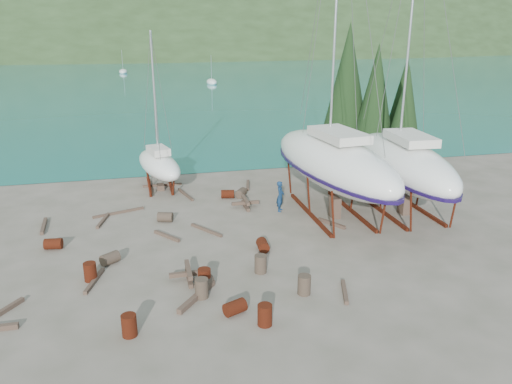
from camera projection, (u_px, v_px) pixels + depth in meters
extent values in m
plane|color=#5A5447|center=(252.00, 250.00, 26.14)|extent=(600.00, 600.00, 0.00)
plane|color=#196C7F|center=(141.00, 45.00, 316.97)|extent=(700.00, 700.00, 0.00)
ellipsoid|color=#25361B|center=(141.00, 45.00, 321.58)|extent=(800.00, 360.00, 110.00)
cube|color=beige|center=(94.00, 51.00, 196.52)|extent=(6.00, 5.00, 4.00)
cube|color=#A54C2D|center=(94.00, 44.00, 195.64)|extent=(6.60, 5.60, 1.60)
cube|color=beige|center=(220.00, 50.00, 207.55)|extent=(6.00, 5.00, 4.00)
cube|color=#A54C2D|center=(219.00, 43.00, 206.67)|extent=(6.60, 5.60, 1.60)
cylinder|color=black|center=(370.00, 163.00, 39.73)|extent=(0.36, 0.36, 1.60)
cone|color=black|center=(375.00, 100.00, 38.16)|extent=(3.60, 3.60, 8.40)
cylinder|color=black|center=(400.00, 170.00, 38.25)|extent=(0.36, 0.36, 1.36)
cone|color=black|center=(405.00, 115.00, 36.91)|extent=(3.06, 3.06, 7.14)
cylinder|color=black|center=(343.00, 157.00, 41.21)|extent=(0.36, 0.36, 1.84)
cone|color=black|center=(347.00, 86.00, 39.40)|extent=(4.14, 4.14, 9.66)
cylinder|color=black|center=(398.00, 159.00, 41.34)|extent=(0.36, 0.36, 1.44)
cone|color=black|center=(403.00, 104.00, 39.92)|extent=(3.24, 3.24, 7.56)
ellipsoid|color=white|center=(212.00, 82.00, 102.09)|extent=(2.00, 5.00, 1.40)
cylinder|color=silver|center=(211.00, 68.00, 101.19)|extent=(0.08, 0.08, 5.00)
ellipsoid|color=white|center=(123.00, 72.00, 125.82)|extent=(2.00, 5.00, 1.40)
cylinder|color=silver|center=(122.00, 60.00, 124.92)|extent=(0.08, 0.08, 5.00)
ellipsoid|color=white|center=(333.00, 162.00, 30.25)|extent=(5.48, 13.72, 3.11)
cube|color=#180B3B|center=(336.00, 182.00, 29.98)|extent=(0.54, 2.42, 1.00)
cube|color=silver|center=(339.00, 135.00, 29.06)|extent=(2.61, 4.23, 0.50)
cube|color=#612310|center=(310.00, 214.00, 30.97)|extent=(0.18, 7.34, 0.20)
cube|color=#612310|center=(351.00, 210.00, 31.57)|extent=(0.18, 7.34, 0.20)
cube|color=brown|center=(335.00, 207.00, 30.48)|extent=(0.50, 0.80, 1.28)
ellipsoid|color=white|center=(403.00, 163.00, 30.87)|extent=(4.37, 12.45, 2.89)
cube|color=#180B3B|center=(406.00, 181.00, 30.62)|extent=(0.40, 2.21, 1.00)
cube|color=silver|center=(411.00, 138.00, 29.77)|extent=(2.20, 3.79, 0.50)
cylinder|color=silver|center=(412.00, 11.00, 28.64)|extent=(0.14, 0.14, 14.68)
cube|color=#612310|center=(381.00, 210.00, 31.55)|extent=(0.18, 6.73, 0.20)
cube|color=#612310|center=(416.00, 207.00, 32.09)|extent=(0.18, 6.73, 0.20)
cube|color=brown|center=(404.00, 205.00, 31.10)|extent=(0.50, 0.80, 1.17)
ellipsoid|color=white|center=(159.00, 165.00, 35.63)|extent=(3.81, 7.14, 1.75)
cube|color=#180B3B|center=(160.00, 172.00, 35.45)|extent=(0.55, 1.25, 1.00)
cube|color=silver|center=(158.00, 151.00, 34.96)|extent=(1.66, 2.28, 0.50)
cylinder|color=silver|center=(154.00, 93.00, 34.35)|extent=(0.14, 0.14, 8.19)
cube|color=#612310|center=(150.00, 188.00, 35.98)|extent=(0.18, 3.75, 0.20)
cube|color=#612310|center=(171.00, 186.00, 36.31)|extent=(0.18, 3.75, 0.20)
cube|color=brown|center=(161.00, 187.00, 35.81)|extent=(0.50, 0.80, 0.38)
imported|color=#112A4C|center=(280.00, 196.00, 31.40)|extent=(0.73, 0.85, 1.96)
cylinder|color=#612310|center=(129.00, 325.00, 18.76)|extent=(0.58, 0.58, 0.88)
cylinder|color=#2D2823|center=(204.00, 283.00, 22.17)|extent=(0.96, 1.05, 0.58)
cylinder|color=#612310|center=(53.00, 244.00, 26.19)|extent=(0.95, 0.69, 0.58)
cylinder|color=#612310|center=(265.00, 315.00, 19.44)|extent=(0.58, 0.58, 0.88)
cylinder|color=#612310|center=(228.00, 194.00, 33.98)|extent=(0.98, 0.76, 0.58)
cylinder|color=#2D2823|center=(261.00, 264.00, 23.63)|extent=(0.58, 0.58, 0.88)
cylinder|color=#612310|center=(263.00, 245.00, 26.02)|extent=(0.63, 0.91, 0.58)
cylinder|color=#612310|center=(90.00, 272.00, 22.87)|extent=(0.58, 0.58, 0.88)
cylinder|color=#2D2823|center=(165.00, 217.00, 29.88)|extent=(1.02, 0.82, 0.58)
cylinder|color=#612310|center=(204.00, 278.00, 22.31)|extent=(0.58, 0.58, 0.88)
cylinder|color=#2D2823|center=(241.00, 193.00, 34.23)|extent=(0.96, 1.05, 0.58)
cylinder|color=#612310|center=(235.00, 307.00, 20.24)|extent=(1.04, 0.89, 0.58)
cylinder|color=#2D2823|center=(110.00, 258.00, 24.54)|extent=(1.05, 0.99, 0.58)
cylinder|color=#2D2823|center=(202.00, 288.00, 21.43)|extent=(0.58, 0.58, 0.88)
cylinder|color=#2D2823|center=(304.00, 285.00, 21.72)|extent=(0.58, 0.58, 0.88)
cube|color=brown|center=(162.00, 185.00, 36.65)|extent=(2.84, 0.16, 0.14)
cube|color=brown|center=(332.00, 223.00, 29.42)|extent=(1.15, 1.76, 0.19)
cube|color=brown|center=(44.00, 226.00, 29.05)|extent=(0.33, 2.42, 0.19)
cube|color=brown|center=(167.00, 236.00, 27.68)|extent=(1.35, 1.73, 0.17)
cube|color=brown|center=(248.00, 185.00, 36.54)|extent=(0.67, 2.13, 0.19)
cube|color=brown|center=(345.00, 292.00, 21.84)|extent=(0.77, 1.90, 0.17)
cube|color=brown|center=(186.00, 194.00, 34.58)|extent=(0.83, 2.65, 0.15)
cube|color=brown|center=(206.00, 230.00, 28.51)|extent=(1.54, 2.17, 0.15)
cube|color=brown|center=(94.00, 281.00, 22.80)|extent=(0.81, 2.24, 0.17)
cube|color=brown|center=(4.00, 327.00, 19.23)|extent=(1.03, 0.22, 0.22)
cube|color=brown|center=(0.00, 314.00, 20.17)|extent=(1.55, 2.11, 0.18)
cube|color=brown|center=(119.00, 212.00, 31.22)|extent=(3.11, 1.19, 0.15)
cube|color=brown|center=(197.00, 296.00, 21.42)|extent=(1.91, 2.31, 0.23)
cube|color=brown|center=(103.00, 220.00, 29.90)|extent=(0.71, 2.27, 0.16)
cube|color=brown|center=(189.00, 278.00, 23.05)|extent=(0.20, 1.80, 0.20)
cube|color=brown|center=(189.00, 274.00, 22.99)|extent=(1.80, 0.20, 0.20)
cube|color=brown|center=(189.00, 270.00, 22.93)|extent=(0.20, 1.80, 0.20)
cube|color=brown|center=(245.00, 206.00, 32.32)|extent=(0.20, 1.80, 0.20)
cube|color=brown|center=(245.00, 203.00, 32.25)|extent=(1.80, 0.20, 0.20)
cube|color=brown|center=(245.00, 200.00, 32.19)|extent=(0.20, 1.80, 0.20)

